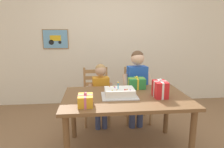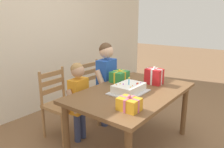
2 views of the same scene
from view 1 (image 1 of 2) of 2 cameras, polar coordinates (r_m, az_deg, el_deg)
The scene contains 10 objects.
back_wall at distance 4.32m, azimuth -0.28°, elevation 8.95°, with size 6.40×0.11×2.60m.
dining_table at distance 2.58m, azimuth 3.87°, elevation -8.10°, with size 1.55×0.97×0.74m.
birthday_cake at distance 2.52m, azimuth 2.11°, elevation -5.28°, with size 0.44×0.34×0.19m.
gift_box_red_large at distance 2.24m, azimuth -7.43°, elevation -7.33°, with size 0.16×0.21×0.16m.
gift_box_beside_cake at distance 2.56m, azimuth 13.30°, elevation -4.14°, with size 0.16×0.22×0.24m.
gift_box_corner_small at distance 2.89m, azimuth 6.89°, elevation -2.55°, with size 0.23×0.19×0.18m.
chair_left at distance 3.47m, azimuth -4.41°, elevation -5.96°, with size 0.43×0.43×0.92m.
chair_right at distance 3.55m, azimuth 6.98°, elevation -5.58°, with size 0.43×0.43×0.92m.
child_older at distance 3.19m, azimuth 7.02°, elevation -2.24°, with size 0.47×0.28×1.25m.
child_younger at distance 3.15m, azimuth -3.13°, elevation -4.62°, with size 0.39×0.23×1.05m.
Camera 1 is at (-0.41, -2.39, 1.55)m, focal length 32.67 mm.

